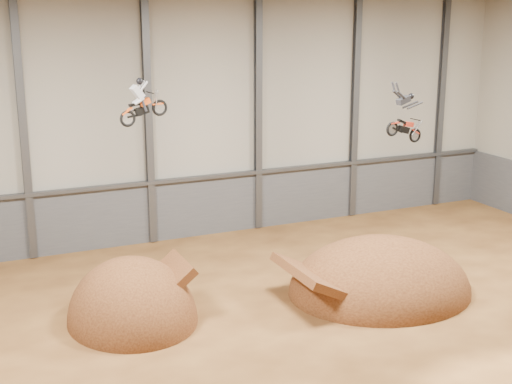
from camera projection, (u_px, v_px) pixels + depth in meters
floor at (331, 335)px, 29.46m from camera, size 40.00×40.00×0.00m
back_wall at (204, 118)px, 40.96m from camera, size 40.00×0.10×14.00m
lower_band_back at (206, 206)px, 42.19m from camera, size 39.80×0.18×3.50m
steel_rail at (206, 177)px, 41.61m from camera, size 39.80×0.35×0.20m
steel_column_1 at (23, 130)px, 36.84m from camera, size 0.40×0.36×13.90m
steel_column_2 at (149, 122)px, 39.47m from camera, size 0.40×0.36×13.90m
steel_column_3 at (258, 115)px, 42.10m from camera, size 0.40×0.36×13.90m
steel_column_4 at (355, 109)px, 44.73m from camera, size 0.40×0.36×13.90m
steel_column_5 at (441, 103)px, 47.36m from camera, size 0.40×0.36×13.90m
takeoff_ramp at (133, 320)px, 30.88m from camera, size 5.54×6.39×5.54m
landing_ramp at (379, 292)px, 34.01m from camera, size 8.91×7.88×5.14m
fmx_rider_a at (145, 97)px, 29.41m from camera, size 2.64×1.19×2.39m
fmx_rider_b at (403, 114)px, 32.40m from camera, size 3.37×1.06×3.06m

